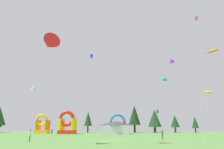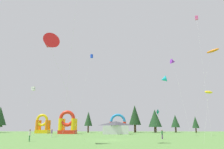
{
  "view_description": "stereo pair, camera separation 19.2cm",
  "coord_description": "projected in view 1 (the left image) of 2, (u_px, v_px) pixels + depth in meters",
  "views": [
    {
      "loc": [
        0.58,
        -38.59,
        2.35
      ],
      "look_at": [
        0.0,
        10.39,
        13.72
      ],
      "focal_mm": 35.53,
      "sensor_mm": 36.0,
      "label": 1
    },
    {
      "loc": [
        0.77,
        -38.58,
        2.35
      ],
      "look_at": [
        0.0,
        10.39,
        13.72
      ],
      "focal_mm": 35.53,
      "sensor_mm": 36.0,
      "label": 2
    }
  ],
  "objects": [
    {
      "name": "person_left_edge",
      "position": [
        162.0,
        133.0,
        40.36
      ],
      "size": [
        0.39,
        0.39,
        1.67
      ],
      "rotation": [
        0.0,
        0.0,
        0.49
      ],
      "color": "#724C8C",
      "rests_on": "ground_plane"
    },
    {
      "name": "kite_purple_delta",
      "position": [
        173.0,
        62.0,
        57.6
      ],
      "size": [
        1.96,
        6.94,
        19.36
      ],
      "color": "purple",
      "rests_on": "ground_plane"
    },
    {
      "name": "kite_teal_diamond",
      "position": [
        158.0,
        112.0,
        64.46
      ],
      "size": [
        1.56,
        0.99,
        6.8
      ],
      "color": "#0C7F7A",
      "rests_on": "ground_plane"
    },
    {
      "name": "kite_cyan_delta",
      "position": [
        164.0,
        79.0,
        57.3
      ],
      "size": [
        2.52,
        4.7,
        15.0
      ],
      "color": "#19B7CC",
      "rests_on": "ground_plane"
    },
    {
      "name": "tree_row_4",
      "position": [
        155.0,
        118.0,
        80.23
      ],
      "size": [
        4.82,
        4.82,
        8.17
      ],
      "color": "#4C331E",
      "rests_on": "ground_plane"
    },
    {
      "name": "kite_red_delta",
      "position": [
        50.0,
        44.0,
        31.49
      ],
      "size": [
        6.85,
        5.07,
        15.13
      ],
      "color": "red",
      "rests_on": "ground_plane"
    },
    {
      "name": "kite_yellow_parafoil",
      "position": [
        209.0,
        92.0,
        33.49
      ],
      "size": [
        3.1,
        2.62,
        7.7
      ],
      "color": "yellow",
      "rests_on": "ground_plane"
    },
    {
      "name": "inflatable_yellow_castle",
      "position": [
        118.0,
        126.0,
        71.83
      ],
      "size": [
        5.33,
        3.58,
        6.2
      ],
      "color": "#268CD8",
      "rests_on": "ground_plane"
    },
    {
      "name": "kite_pink_box",
      "position": [
        196.0,
        18.0,
        52.84
      ],
      "size": [
        2.53,
        7.5,
        27.94
      ],
      "color": "#EA599E",
      "rests_on": "ground_plane"
    },
    {
      "name": "tree_row_2",
      "position": [
        88.0,
        119.0,
        79.06
      ],
      "size": [
        2.86,
        2.86,
        7.37
      ],
      "color": "#4C331E",
      "rests_on": "ground_plane"
    },
    {
      "name": "person_near_camera",
      "position": [
        52.0,
        132.0,
        45.67
      ],
      "size": [
        0.31,
        0.31,
        1.72
      ],
      "rotation": [
        0.0,
        0.0,
        4.64
      ],
      "color": "silver",
      "rests_on": "ground_plane"
    },
    {
      "name": "ground_plane",
      "position": [
        111.0,
        140.0,
        37.06
      ],
      "size": [
        120.0,
        120.0,
        0.0
      ],
      "primitive_type": "plane",
      "color": "#5B8C42"
    },
    {
      "name": "tree_row_5",
      "position": [
        175.0,
        121.0,
        80.53
      ],
      "size": [
        3.17,
        3.17,
        6.26
      ],
      "color": "#4C331E",
      "rests_on": "ground_plane"
    },
    {
      "name": "tree_row_6",
      "position": [
        195.0,
        122.0,
        78.2
      ],
      "size": [
        2.41,
        2.41,
        5.67
      ],
      "color": "#4C331E",
      "rests_on": "ground_plane"
    },
    {
      "name": "kite_orange_parafoil",
      "position": [
        213.0,
        51.0,
        55.97
      ],
      "size": [
        7.13,
        7.38,
        21.38
      ],
      "color": "orange",
      "rests_on": "ground_plane"
    },
    {
      "name": "kite_white_box",
      "position": [
        33.0,
        89.0,
        53.15
      ],
      "size": [
        3.4,
        1.18,
        11.51
      ],
      "color": "white",
      "rests_on": "ground_plane"
    },
    {
      "name": "inflatable_orange_dome",
      "position": [
        67.0,
        125.0,
        67.02
      ],
      "size": [
        5.06,
        4.56,
        6.9
      ],
      "color": "red",
      "rests_on": "ground_plane"
    },
    {
      "name": "tree_row_3",
      "position": [
        134.0,
        115.0,
        81.02
      ],
      "size": [
        4.38,
        4.38,
        9.79
      ],
      "color": "#4C331E",
      "rests_on": "ground_plane"
    },
    {
      "name": "kite_blue_box",
      "position": [
        91.0,
        56.0,
        68.6
      ],
      "size": [
        4.64,
        4.2,
        24.0
      ],
      "color": "blue",
      "rests_on": "ground_plane"
    },
    {
      "name": "inflatable_blue_arch",
      "position": [
        42.0,
        126.0,
        71.3
      ],
      "size": [
        4.1,
        3.61,
        6.1
      ],
      "color": "yellow",
      "rests_on": "ground_plane"
    },
    {
      "name": "person_far_side",
      "position": [
        30.0,
        134.0,
        34.09
      ],
      "size": [
        0.44,
        0.44,
        1.84
      ],
      "rotation": [
        0.0,
        0.0,
        2.2
      ],
      "color": "#33723F",
      "rests_on": "ground_plane"
    },
    {
      "name": "festival_tent",
      "position": [
        115.0,
        128.0,
        63.5
      ],
      "size": [
        7.26,
        3.16,
        3.65
      ],
      "color": "silver",
      "rests_on": "ground_plane"
    }
  ]
}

